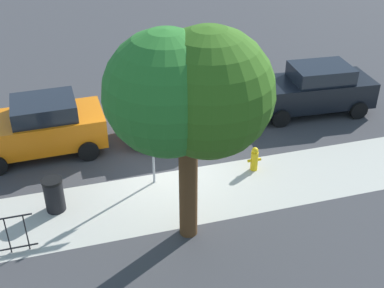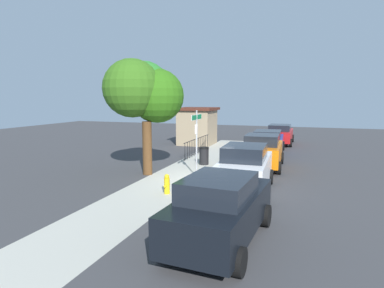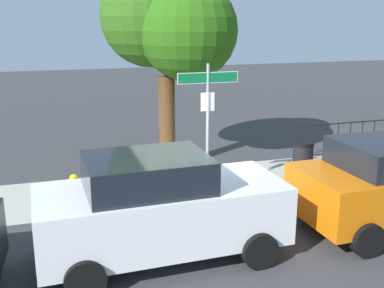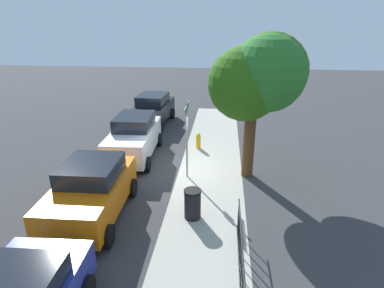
{
  "view_description": "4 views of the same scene",
  "coord_description": "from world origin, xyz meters",
  "px_view_note": "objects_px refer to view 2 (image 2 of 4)",
  "views": [
    {
      "loc": [
        2.76,
        12.05,
        8.42
      ],
      "look_at": [
        -0.48,
        0.93,
        1.44
      ],
      "focal_mm": 46.17,
      "sensor_mm": 36.0,
      "label": 1
    },
    {
      "loc": [
        -13.92,
        -4.39,
        3.71
      ],
      "look_at": [
        0.63,
        0.67,
        1.53
      ],
      "focal_mm": 30.74,
      "sensor_mm": 36.0,
      "label": 2
    },
    {
      "loc": [
        -2.97,
        -9.68,
        4.14
      ],
      "look_at": [
        0.13,
        0.37,
        1.32
      ],
      "focal_mm": 44.58,
      "sensor_mm": 36.0,
      "label": 3
    },
    {
      "loc": [
        11.99,
        1.76,
        5.91
      ],
      "look_at": [
        0.28,
        0.57,
        1.31
      ],
      "focal_mm": 30.02,
      "sensor_mm": 36.0,
      "label": 4
    }
  ],
  "objects_px": {
    "car_red": "(280,134)",
    "utility_shed": "(197,126)",
    "street_sign": "(197,131)",
    "fire_hydrant": "(167,184)",
    "car_blue": "(268,141)",
    "shade_tree": "(144,91)",
    "trash_bin": "(204,156)",
    "car_white": "(245,168)",
    "car_orange": "(262,151)",
    "car_black": "(221,208)"
  },
  "relations": [
    {
      "from": "car_red",
      "to": "utility_shed",
      "type": "height_order",
      "value": "utility_shed"
    },
    {
      "from": "street_sign",
      "to": "fire_hydrant",
      "type": "relative_size",
      "value": 4.02
    },
    {
      "from": "car_red",
      "to": "fire_hydrant",
      "type": "distance_m",
      "value": 15.98
    },
    {
      "from": "car_blue",
      "to": "shade_tree",
      "type": "bearing_deg",
      "value": 145.37
    },
    {
      "from": "street_sign",
      "to": "utility_shed",
      "type": "xyz_separation_m",
      "value": [
        10.42,
        3.4,
        -0.69
      ]
    },
    {
      "from": "car_blue",
      "to": "car_red",
      "type": "relative_size",
      "value": 1.05
    },
    {
      "from": "shade_tree",
      "to": "car_red",
      "type": "bearing_deg",
      "value": -23.35
    },
    {
      "from": "shade_tree",
      "to": "fire_hydrant",
      "type": "distance_m",
      "value": 5.27
    },
    {
      "from": "car_blue",
      "to": "fire_hydrant",
      "type": "xyz_separation_m",
      "value": [
        -10.88,
        2.63,
        -0.42
      ]
    },
    {
      "from": "utility_shed",
      "to": "trash_bin",
      "type": "bearing_deg",
      "value": -159.11
    },
    {
      "from": "car_white",
      "to": "fire_hydrant",
      "type": "distance_m",
      "value": 3.14
    },
    {
      "from": "fire_hydrant",
      "to": "street_sign",
      "type": "bearing_deg",
      "value": -3.73
    },
    {
      "from": "street_sign",
      "to": "trash_bin",
      "type": "xyz_separation_m",
      "value": [
        2.83,
        0.5,
        -1.69
      ]
    },
    {
      "from": "utility_shed",
      "to": "fire_hydrant",
      "type": "xyz_separation_m",
      "value": [
        -13.47,
        -3.2,
        -1.11
      ]
    },
    {
      "from": "street_sign",
      "to": "trash_bin",
      "type": "height_order",
      "value": "street_sign"
    },
    {
      "from": "utility_shed",
      "to": "trash_bin",
      "type": "distance_m",
      "value": 8.19
    },
    {
      "from": "car_red",
      "to": "utility_shed",
      "type": "xyz_separation_m",
      "value": [
        -2.21,
        6.26,
        0.67
      ]
    },
    {
      "from": "car_blue",
      "to": "trash_bin",
      "type": "xyz_separation_m",
      "value": [
        -5.0,
        2.93,
        -0.31
      ]
    },
    {
      "from": "car_white",
      "to": "trash_bin",
      "type": "bearing_deg",
      "value": 32.59
    },
    {
      "from": "shade_tree",
      "to": "car_blue",
      "type": "xyz_separation_m",
      "value": [
        7.95,
        -5.07,
        -3.21
      ]
    },
    {
      "from": "street_sign",
      "to": "car_orange",
      "type": "height_order",
      "value": "street_sign"
    },
    {
      "from": "car_white",
      "to": "street_sign",
      "type": "bearing_deg",
      "value": 54.42
    },
    {
      "from": "car_white",
      "to": "utility_shed",
      "type": "height_order",
      "value": "utility_shed"
    },
    {
      "from": "car_blue",
      "to": "car_red",
      "type": "distance_m",
      "value": 4.82
    },
    {
      "from": "street_sign",
      "to": "car_orange",
      "type": "xyz_separation_m",
      "value": [
        3.04,
        -2.67,
        -1.27
      ]
    },
    {
      "from": "street_sign",
      "to": "car_black",
      "type": "relative_size",
      "value": 0.71
    },
    {
      "from": "car_black",
      "to": "car_white",
      "type": "xyz_separation_m",
      "value": [
        4.8,
        0.23,
        0.05
      ]
    },
    {
      "from": "car_red",
      "to": "shade_tree",
      "type": "bearing_deg",
      "value": 157.04
    },
    {
      "from": "car_black",
      "to": "car_white",
      "type": "bearing_deg",
      "value": 6.79
    },
    {
      "from": "street_sign",
      "to": "car_blue",
      "type": "relative_size",
      "value": 0.68
    },
    {
      "from": "shade_tree",
      "to": "trash_bin",
      "type": "relative_size",
      "value": 5.64
    },
    {
      "from": "car_black",
      "to": "car_red",
      "type": "xyz_separation_m",
      "value": [
        19.2,
        -0.02,
        -0.08
      ]
    },
    {
      "from": "car_black",
      "to": "fire_hydrant",
      "type": "bearing_deg",
      "value": 44.9
    },
    {
      "from": "trash_bin",
      "to": "street_sign",
      "type": "bearing_deg",
      "value": -169.99
    },
    {
      "from": "street_sign",
      "to": "trash_bin",
      "type": "distance_m",
      "value": 3.33
    },
    {
      "from": "fire_hydrant",
      "to": "car_orange",
      "type": "bearing_deg",
      "value": -25.26
    },
    {
      "from": "car_black",
      "to": "car_white",
      "type": "height_order",
      "value": "car_white"
    },
    {
      "from": "utility_shed",
      "to": "car_orange",
      "type": "bearing_deg",
      "value": -140.57
    },
    {
      "from": "street_sign",
      "to": "car_orange",
      "type": "bearing_deg",
      "value": -41.35
    },
    {
      "from": "shade_tree",
      "to": "car_white",
      "type": "xyz_separation_m",
      "value": [
        -1.64,
        -5.25,
        -3.07
      ]
    },
    {
      "from": "car_black",
      "to": "car_red",
      "type": "distance_m",
      "value": 19.2
    },
    {
      "from": "fire_hydrant",
      "to": "car_red",
      "type": "bearing_deg",
      "value": -11.05
    },
    {
      "from": "car_red",
      "to": "utility_shed",
      "type": "distance_m",
      "value": 6.67
    },
    {
      "from": "car_red",
      "to": "fire_hydrant",
      "type": "xyz_separation_m",
      "value": [
        -15.68,
        3.06,
        -0.44
      ]
    },
    {
      "from": "shade_tree",
      "to": "utility_shed",
      "type": "relative_size",
      "value": 1.73
    },
    {
      "from": "shade_tree",
      "to": "car_red",
      "type": "distance_m",
      "value": 14.25
    },
    {
      "from": "car_black",
      "to": "utility_shed",
      "type": "distance_m",
      "value": 18.11
    },
    {
      "from": "street_sign",
      "to": "car_white",
      "type": "bearing_deg",
      "value": -124.05
    },
    {
      "from": "car_blue",
      "to": "car_black",
      "type": "bearing_deg",
      "value": 179.52
    },
    {
      "from": "car_white",
      "to": "car_black",
      "type": "bearing_deg",
      "value": -178.83
    }
  ]
}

